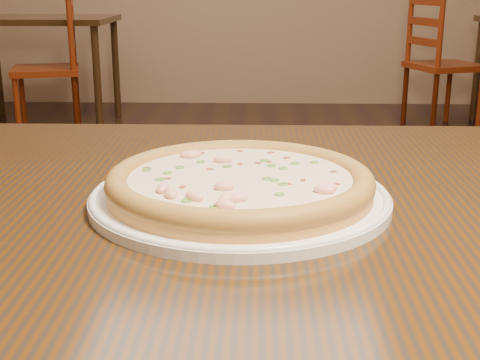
{
  "coord_description": "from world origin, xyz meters",
  "views": [
    {
      "loc": [
        0.16,
        -1.04,
        1.01
      ],
      "look_at": [
        0.14,
        -0.28,
        0.78
      ],
      "focal_mm": 50.0,
      "sensor_mm": 36.0,
      "label": 1
    }
  ],
  "objects_px": {
    "plate": "(240,197)",
    "chair_c": "(438,65)",
    "chair_b": "(54,69)",
    "hero_table": "(332,263)",
    "pizza": "(240,182)",
    "bg_table_left": "(41,31)"
  },
  "relations": [
    {
      "from": "bg_table_left",
      "to": "chair_c",
      "type": "xyz_separation_m",
      "value": [
        2.74,
        -0.1,
        -0.22
      ]
    },
    {
      "from": "hero_table",
      "to": "pizza",
      "type": "distance_m",
      "value": 0.18
    },
    {
      "from": "hero_table",
      "to": "plate",
      "type": "bearing_deg",
      "value": -157.38
    },
    {
      "from": "chair_b",
      "to": "chair_c",
      "type": "height_order",
      "value": "same"
    },
    {
      "from": "bg_table_left",
      "to": "chair_b",
      "type": "distance_m",
      "value": 0.46
    },
    {
      "from": "bg_table_left",
      "to": "hero_table",
      "type": "bearing_deg",
      "value": -67.34
    },
    {
      "from": "plate",
      "to": "hero_table",
      "type": "bearing_deg",
      "value": 22.62
    },
    {
      "from": "hero_table",
      "to": "chair_c",
      "type": "bearing_deg",
      "value": 73.62
    },
    {
      "from": "plate",
      "to": "chair_c",
      "type": "relative_size",
      "value": 0.38
    },
    {
      "from": "hero_table",
      "to": "chair_b",
      "type": "height_order",
      "value": "chair_b"
    },
    {
      "from": "pizza",
      "to": "chair_b",
      "type": "xyz_separation_m",
      "value": [
        -1.32,
        3.58,
        -0.34
      ]
    },
    {
      "from": "pizza",
      "to": "chair_c",
      "type": "xyz_separation_m",
      "value": [
        1.23,
        3.84,
        -0.34
      ]
    },
    {
      "from": "chair_c",
      "to": "chair_b",
      "type": "bearing_deg",
      "value": -174.25
    },
    {
      "from": "pizza",
      "to": "chair_b",
      "type": "distance_m",
      "value": 3.83
    },
    {
      "from": "plate",
      "to": "chair_b",
      "type": "height_order",
      "value": "chair_b"
    },
    {
      "from": "plate",
      "to": "chair_b",
      "type": "distance_m",
      "value": 3.83
    },
    {
      "from": "plate",
      "to": "pizza",
      "type": "bearing_deg",
      "value": -115.92
    },
    {
      "from": "plate",
      "to": "chair_c",
      "type": "xyz_separation_m",
      "value": [
        1.23,
        3.84,
        -0.32
      ]
    },
    {
      "from": "pizza",
      "to": "chair_c",
      "type": "relative_size",
      "value": 0.34
    },
    {
      "from": "hero_table",
      "to": "pizza",
      "type": "relative_size",
      "value": 3.74
    },
    {
      "from": "hero_table",
      "to": "chair_c",
      "type": "xyz_separation_m",
      "value": [
        1.11,
        3.79,
        -0.21
      ]
    },
    {
      "from": "hero_table",
      "to": "chair_b",
      "type": "distance_m",
      "value": 3.82
    }
  ]
}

